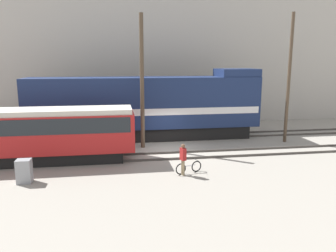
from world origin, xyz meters
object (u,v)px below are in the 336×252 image
Objects in this scene: utility_pole_left at (142,83)px; utility_pole_center at (289,79)px; streetcar at (32,133)px; signal_box at (24,171)px; freight_locomotive at (147,107)px; person at (183,156)px; bicycle at (189,168)px.

utility_pole_left is 10.75m from utility_pole_center.
streetcar is 3.61m from signal_box.
utility_pole_center reaches higher than freight_locomotive.
signal_box is (-6.96, -8.54, -1.93)m from freight_locomotive.
streetcar is 9.11m from person.
freight_locomotive reaches higher than bicycle.
streetcar is 1.31× the size of utility_pole_left.
utility_pole_left reaches higher than streetcar.
streetcar is 7.73× the size of bicycle.
utility_pole_left reaches higher than bicycle.
streetcar is 9.45m from bicycle.
utility_pole_center reaches higher than person.
streetcar is at bearing 157.13° from person.
bicycle is 0.87m from person.
person is at bearing -144.27° from bicycle.
utility_pole_left is at bearing 104.91° from person.
signal_box is at bearing -179.25° from bicycle.
utility_pole_left is 0.97× the size of utility_pole_center.
utility_pole_center reaches higher than utility_pole_left.
signal_box is (-8.04, 0.16, -0.45)m from person.
freight_locomotive is at bearing 97.07° from person.
freight_locomotive is 11.36× the size of bicycle.
person is (8.36, -3.53, -0.81)m from streetcar.
utility_pole_center is (10.75, 0.00, 0.14)m from utility_pole_left.
utility_pole_center is at bearing 8.41° from streetcar.
freight_locomotive is 14.63× the size of signal_box.
utility_pole_center is (17.49, 2.59, 2.85)m from streetcar.
person is 1.43× the size of signal_box.
freight_locomotive is 8.89m from person.
freight_locomotive is 10.75m from utility_pole_center.
utility_pole_left reaches higher than person.
freight_locomotive is at bearing 35.37° from streetcar.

